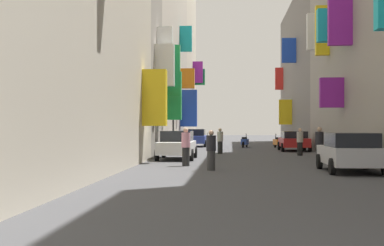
{
  "coord_description": "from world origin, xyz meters",
  "views": [
    {
      "loc": [
        -0.84,
        -2.45,
        1.73
      ],
      "look_at": [
        -2.93,
        25.85,
        1.9
      ],
      "focal_mm": 49.33,
      "sensor_mm": 36.0,
      "label": 1
    }
  ],
  "objects": [
    {
      "name": "pedestrian_mid_street",
      "position": [
        -1.52,
        30.59,
        0.8
      ],
      "size": [
        0.53,
        0.53,
        1.6
      ],
      "color": "black",
      "rests_on": "ground"
    },
    {
      "name": "pedestrian_far_away",
      "position": [
        3.24,
        22.21,
        0.84
      ],
      "size": [
        0.49,
        0.49,
        1.69
      ],
      "color": "black",
      "rests_on": "ground"
    },
    {
      "name": "pedestrian_near_right",
      "position": [
        3.21,
        28.93,
        0.8
      ],
      "size": [
        0.38,
        0.38,
        1.62
      ],
      "color": "black",
      "rests_on": "ground"
    },
    {
      "name": "scooter_white",
      "position": [
        -3.02,
        46.31,
        0.46
      ],
      "size": [
        0.48,
        1.93,
        1.13
      ],
      "color": "silver",
      "rests_on": "ground"
    },
    {
      "name": "building_left_mid_c",
      "position": [
        -7.99,
        53.62,
        9.06
      ],
      "size": [
        7.29,
        12.77,
        18.12
      ],
      "color": "#BCB29E",
      "rests_on": "ground"
    },
    {
      "name": "parked_car_white",
      "position": [
        -3.66,
        25.03,
        0.77
      ],
      "size": [
        1.92,
        4.12,
        1.48
      ],
      "color": "white",
      "rests_on": "ground"
    },
    {
      "name": "parked_car_silver",
      "position": [
        3.66,
        17.81,
        0.78
      ],
      "size": [
        2.02,
        4.11,
        1.48
      ],
      "color": "#B7B7BC",
      "rests_on": "ground"
    },
    {
      "name": "scooter_blue",
      "position": [
        0.29,
        40.6,
        0.46
      ],
      "size": [
        0.69,
        1.82,
        1.13
      ],
      "color": "#2D4CAD",
      "rests_on": "ground"
    },
    {
      "name": "building_left_mid_b",
      "position": [
        -7.99,
        38.22,
        9.31
      ],
      "size": [
        7.38,
        18.02,
        18.63
      ],
      "color": "#B2A899",
      "rests_on": "ground"
    },
    {
      "name": "parked_car_red",
      "position": [
        3.56,
        34.8,
        0.73
      ],
      "size": [
        2.0,
        4.07,
        1.37
      ],
      "color": "#B21E1E",
      "rests_on": "ground"
    },
    {
      "name": "building_left_mid_a",
      "position": [
        -7.95,
        27.0,
        7.35
      ],
      "size": [
        7.34,
        4.43,
        14.79
      ],
      "color": "gray",
      "rests_on": "ground"
    },
    {
      "name": "pedestrian_near_left",
      "position": [
        -1.61,
        18.15,
        0.78
      ],
      "size": [
        0.52,
        0.52,
        1.58
      ],
      "color": "#333333",
      "rests_on": "ground"
    },
    {
      "name": "scooter_orange",
      "position": [
        2.88,
        39.91,
        0.46
      ],
      "size": [
        0.67,
        1.86,
        1.13
      ],
      "color": "orange",
      "rests_on": "ground"
    },
    {
      "name": "building_right_mid_b",
      "position": [
        7.99,
        48.45,
        6.86
      ],
      "size": [
        7.25,
        23.11,
        13.73
      ],
      "color": "slate",
      "rests_on": "ground"
    },
    {
      "name": "traffic_light_near_corner",
      "position": [
        -4.62,
        31.93,
        2.85
      ],
      "size": [
        0.26,
        0.34,
        4.18
      ],
      "color": "#2D2D2D",
      "rests_on": "ground"
    },
    {
      "name": "ground_plane",
      "position": [
        0.0,
        30.0,
        0.0
      ],
      "size": [
        140.0,
        140.0,
        0.0
      ],
      "primitive_type": "plane",
      "color": "#424244"
    },
    {
      "name": "parked_car_blue",
      "position": [
        -3.84,
        42.38,
        0.77
      ],
      "size": [
        1.91,
        4.23,
        1.48
      ],
      "color": "navy",
      "rests_on": "ground"
    },
    {
      "name": "pedestrian_crossing",
      "position": [
        -2.79,
        20.34,
        0.83
      ],
      "size": [
        0.51,
        0.51,
        1.67
      ],
      "color": "#242424",
      "rests_on": "ground"
    }
  ]
}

